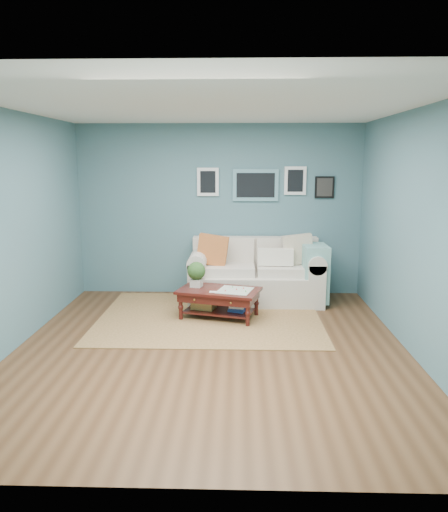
{
  "coord_description": "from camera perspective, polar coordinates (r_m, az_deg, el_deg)",
  "views": [
    {
      "loc": [
        0.32,
        -5.44,
        2.14
      ],
      "look_at": [
        0.12,
        1.0,
        0.9
      ],
      "focal_mm": 35.0,
      "sensor_mm": 36.0,
      "label": 1
    }
  ],
  "objects": [
    {
      "name": "loveseat",
      "position": [
        7.67,
        4.29,
        -1.98
      ],
      "size": [
        2.06,
        0.94,
        1.06
      ],
      "color": "beige",
      "rests_on": "ground"
    },
    {
      "name": "room_shell",
      "position": [
        5.56,
        -1.38,
        2.85
      ],
      "size": [
        5.0,
        5.02,
        2.7
      ],
      "color": "brown",
      "rests_on": "ground"
    },
    {
      "name": "area_rug",
      "position": [
        6.94,
        -1.65,
        -6.98
      ],
      "size": [
        3.01,
        2.41,
        0.01
      ],
      "primitive_type": "cube",
      "color": "brown",
      "rests_on": "ground"
    },
    {
      "name": "coffee_table",
      "position": [
        6.85,
        -1.02,
        -4.34
      ],
      "size": [
        1.21,
        0.89,
        0.76
      ],
      "rotation": [
        0.0,
        0.0,
        -0.27
      ],
      "color": "#36110E",
      "rests_on": "ground"
    }
  ]
}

